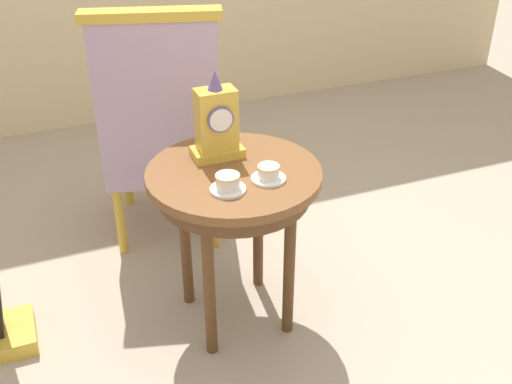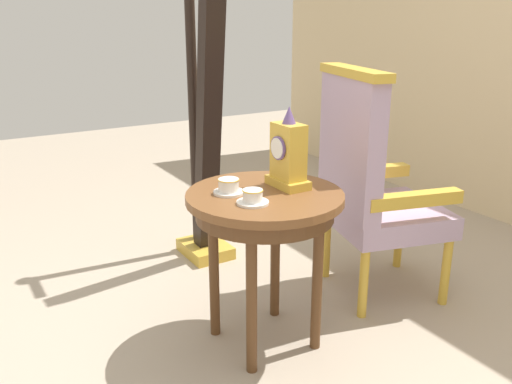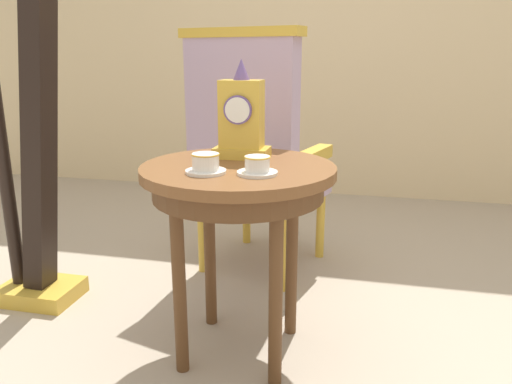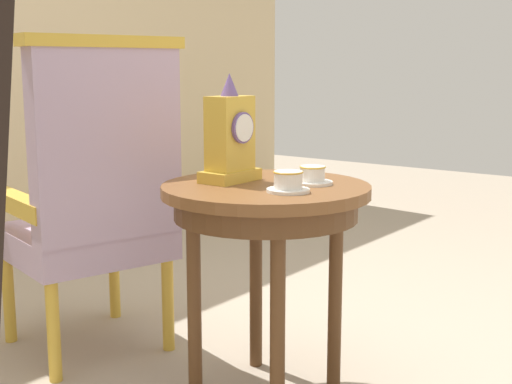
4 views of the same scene
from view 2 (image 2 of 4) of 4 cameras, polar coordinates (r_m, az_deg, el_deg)
ground_plane at (r=2.43m, az=1.21°, el=-16.14°), size 10.00×10.00×0.00m
side_table at (r=2.23m, az=0.92°, el=-2.19°), size 0.64×0.64×0.68m
teacup_left at (r=2.18m, az=-2.87°, el=0.56°), size 0.12×0.12×0.06m
teacup_right at (r=2.06m, az=-0.35°, el=-0.57°), size 0.12×0.12×0.06m
mantel_clock at (r=2.24m, az=3.36°, el=3.86°), size 0.19×0.11×0.34m
armchair at (r=2.70m, az=11.82°, el=1.01°), size 0.66×0.65×1.14m
harp at (r=3.03m, az=-5.42°, el=6.56°), size 0.40×0.24×1.88m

